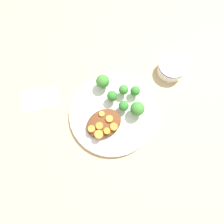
% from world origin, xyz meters
% --- Properties ---
extents(ground_plane, '(4.00, 4.00, 0.00)m').
position_xyz_m(ground_plane, '(0.00, 0.00, 0.00)').
color(ground_plane, tan).
extents(plate, '(0.29, 0.29, 0.02)m').
position_xyz_m(plate, '(0.00, 0.00, 0.01)').
color(plate, white).
rests_on(plate, ground_plane).
extents(dip_bowl, '(0.10, 0.10, 0.04)m').
position_xyz_m(dip_bowl, '(-0.27, -0.04, 0.02)').
color(dip_bowl, white).
rests_on(dip_bowl, ground_plane).
extents(stew_mound, '(0.12, 0.09, 0.03)m').
position_xyz_m(stew_mound, '(0.04, 0.02, 0.03)').
color(stew_mound, brown).
rests_on(stew_mound, plate).
extents(broccoli_floret_0, '(0.03, 0.03, 0.05)m').
position_xyz_m(broccoli_floret_0, '(-0.07, -0.04, 0.05)').
color(broccoli_floret_0, '#7FA85B').
rests_on(broccoli_floret_0, plate).
extents(broccoli_floret_1, '(0.05, 0.05, 0.06)m').
position_xyz_m(broccoli_floret_1, '(-0.02, -0.10, 0.05)').
color(broccoli_floret_1, '#759E51').
rests_on(broccoli_floret_1, plate).
extents(broccoli_floret_2, '(0.03, 0.03, 0.05)m').
position_xyz_m(broccoli_floret_2, '(-0.04, 0.01, 0.04)').
color(broccoli_floret_2, '#759E51').
rests_on(broccoli_floret_2, plate).
extents(broccoli_floret_3, '(0.05, 0.05, 0.06)m').
position_xyz_m(broccoli_floret_3, '(-0.07, 0.04, 0.05)').
color(broccoli_floret_3, '#7FA85B').
rests_on(broccoli_floret_3, plate).
extents(broccoli_floret_4, '(0.03, 0.03, 0.05)m').
position_xyz_m(broccoli_floret_4, '(-0.03, -0.04, 0.05)').
color(broccoli_floret_4, '#759E51').
rests_on(broccoli_floret_4, plate).
extents(broccoli_floret_5, '(0.03, 0.03, 0.05)m').
position_xyz_m(broccoli_floret_5, '(-0.10, -0.02, 0.04)').
color(broccoli_floret_5, '#7FA85B').
rests_on(broccoli_floret_5, plate).
extents(carrot_slice_0, '(0.02, 0.02, 0.01)m').
position_xyz_m(carrot_slice_0, '(0.02, 0.02, 0.05)').
color(carrot_slice_0, orange).
rests_on(carrot_slice_0, stew_mound).
extents(carrot_slice_1, '(0.02, 0.02, 0.01)m').
position_xyz_m(carrot_slice_1, '(0.06, 0.02, 0.05)').
color(carrot_slice_1, orange).
rests_on(carrot_slice_1, stew_mound).
extents(carrot_slice_2, '(0.02, 0.02, 0.00)m').
position_xyz_m(carrot_slice_2, '(0.09, 0.02, 0.05)').
color(carrot_slice_2, orange).
rests_on(carrot_slice_2, stew_mound).
extents(carrot_slice_3, '(0.02, 0.02, 0.00)m').
position_xyz_m(carrot_slice_3, '(0.03, -0.01, 0.04)').
color(carrot_slice_3, orange).
rests_on(carrot_slice_3, stew_mound).
extents(carrot_slice_4, '(0.02, 0.02, 0.01)m').
position_xyz_m(carrot_slice_4, '(0.02, 0.05, 0.05)').
color(carrot_slice_4, orange).
rests_on(carrot_slice_4, stew_mound).
extents(carrot_slice_5, '(0.03, 0.03, 0.01)m').
position_xyz_m(carrot_slice_5, '(0.08, 0.05, 0.05)').
color(carrot_slice_5, orange).
rests_on(carrot_slice_5, stew_mound).
extents(carrot_slice_6, '(0.02, 0.02, 0.00)m').
position_xyz_m(carrot_slice_6, '(0.05, 0.05, 0.04)').
color(carrot_slice_6, orange).
rests_on(carrot_slice_6, stew_mound).
extents(napkin, '(0.14, 0.12, 0.01)m').
position_xyz_m(napkin, '(0.19, -0.18, 0.00)').
color(napkin, white).
rests_on(napkin, ground_plane).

